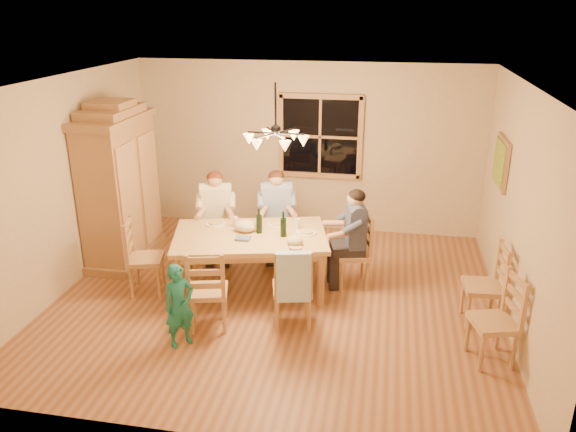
% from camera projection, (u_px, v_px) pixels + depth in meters
% --- Properties ---
extents(floor, '(5.50, 5.50, 0.00)m').
position_uv_depth(floor, '(277.00, 298.00, 7.15)').
color(floor, brown).
rests_on(floor, ground).
extents(ceiling, '(5.50, 5.00, 0.02)m').
position_uv_depth(ceiling, '(275.00, 82.00, 6.19)').
color(ceiling, white).
rests_on(ceiling, wall_back).
extents(wall_back, '(5.50, 0.02, 2.70)m').
position_uv_depth(wall_back, '(308.00, 148.00, 8.97)').
color(wall_back, '#CBB08F').
rests_on(wall_back, floor).
extents(wall_left, '(0.02, 5.00, 2.70)m').
position_uv_depth(wall_left, '(65.00, 185.00, 7.14)').
color(wall_left, '#CBB08F').
rests_on(wall_left, floor).
extents(wall_right, '(0.02, 5.00, 2.70)m').
position_uv_depth(wall_right, '(520.00, 213.00, 6.20)').
color(wall_right, '#CBB08F').
rests_on(wall_right, floor).
extents(window, '(1.30, 0.06, 1.30)m').
position_uv_depth(window, '(320.00, 137.00, 8.83)').
color(window, black).
rests_on(window, wall_back).
extents(painting, '(0.06, 0.78, 0.64)m').
position_uv_depth(painting, '(501.00, 162.00, 7.22)').
color(painting, '#A27846').
rests_on(painting, wall_right).
extents(chandelier, '(0.77, 0.68, 0.71)m').
position_uv_depth(chandelier, '(276.00, 138.00, 6.41)').
color(chandelier, black).
rests_on(chandelier, ceiling).
extents(armoire, '(0.66, 1.40, 2.30)m').
position_uv_depth(armoire, '(120.00, 189.00, 7.92)').
color(armoire, '#A27846').
rests_on(armoire, floor).
extents(dining_table, '(2.15, 1.60, 0.76)m').
position_uv_depth(dining_table, '(250.00, 241.00, 7.18)').
color(dining_table, tan).
rests_on(dining_table, floor).
extents(chair_far_left, '(0.53, 0.51, 0.99)m').
position_uv_depth(chair_far_left, '(218.00, 240.00, 8.13)').
color(chair_far_left, '#9D7445').
rests_on(chair_far_left, floor).
extents(chair_far_right, '(0.53, 0.51, 0.99)m').
position_uv_depth(chair_far_right, '(277.00, 239.00, 8.18)').
color(chair_far_right, '#9D7445').
rests_on(chair_far_right, floor).
extents(chair_near_left, '(0.53, 0.51, 0.99)m').
position_uv_depth(chair_near_left, '(209.00, 303.00, 6.43)').
color(chair_near_left, '#9D7445').
rests_on(chair_near_left, floor).
extents(chair_near_right, '(0.53, 0.51, 0.99)m').
position_uv_depth(chair_near_right, '(292.00, 300.00, 6.48)').
color(chair_near_right, '#9D7445').
rests_on(chair_near_right, floor).
extents(chair_end_left, '(0.51, 0.53, 0.99)m').
position_uv_depth(chair_end_left, '(147.00, 269.00, 7.23)').
color(chair_end_left, '#9D7445').
rests_on(chair_end_left, floor).
extents(chair_end_right, '(0.51, 0.53, 0.99)m').
position_uv_depth(chair_end_right, '(353.00, 264.00, 7.38)').
color(chair_end_right, '#9D7445').
rests_on(chair_end_right, floor).
extents(adult_woman, '(0.47, 0.50, 0.87)m').
position_uv_depth(adult_woman, '(216.00, 205.00, 7.94)').
color(adult_woman, beige).
rests_on(adult_woman, floor).
extents(adult_plaid_man, '(0.47, 0.50, 0.87)m').
position_uv_depth(adult_plaid_man, '(276.00, 204.00, 7.99)').
color(adult_plaid_man, '#345491').
rests_on(adult_plaid_man, floor).
extents(adult_slate_man, '(0.50, 0.47, 0.87)m').
position_uv_depth(adult_slate_man, '(354.00, 226.00, 7.19)').
color(adult_slate_man, '#3C4560').
rests_on(adult_slate_man, floor).
extents(towel, '(0.39, 0.19, 0.58)m').
position_uv_depth(towel, '(293.00, 277.00, 6.16)').
color(towel, '#B1DAF0').
rests_on(towel, chair_near_right).
extents(wine_bottle_a, '(0.08, 0.08, 0.33)m').
position_uv_depth(wine_bottle_a, '(259.00, 221.00, 7.14)').
color(wine_bottle_a, black).
rests_on(wine_bottle_a, dining_table).
extents(wine_bottle_b, '(0.08, 0.08, 0.33)m').
position_uv_depth(wine_bottle_b, '(283.00, 224.00, 7.03)').
color(wine_bottle_b, black).
rests_on(wine_bottle_b, dining_table).
extents(plate_woman, '(0.26, 0.26, 0.02)m').
position_uv_depth(plate_woman, '(215.00, 224.00, 7.46)').
color(plate_woman, white).
rests_on(plate_woman, dining_table).
extents(plate_plaid, '(0.26, 0.26, 0.02)m').
position_uv_depth(plate_plaid, '(278.00, 225.00, 7.44)').
color(plate_plaid, white).
rests_on(plate_plaid, dining_table).
extents(plate_slate, '(0.26, 0.26, 0.02)m').
position_uv_depth(plate_slate, '(306.00, 233.00, 7.16)').
color(plate_slate, white).
rests_on(plate_slate, dining_table).
extents(wine_glass_a, '(0.06, 0.06, 0.14)m').
position_uv_depth(wine_glass_a, '(235.00, 222.00, 7.36)').
color(wine_glass_a, silver).
rests_on(wine_glass_a, dining_table).
extents(wine_glass_b, '(0.06, 0.06, 0.14)m').
position_uv_depth(wine_glass_b, '(297.00, 224.00, 7.29)').
color(wine_glass_b, silver).
rests_on(wine_glass_b, dining_table).
extents(cap, '(0.20, 0.20, 0.11)m').
position_uv_depth(cap, '(295.00, 240.00, 6.82)').
color(cap, tan).
rests_on(cap, dining_table).
extents(napkin, '(0.21, 0.18, 0.03)m').
position_uv_depth(napkin, '(243.00, 238.00, 6.98)').
color(napkin, slate).
rests_on(napkin, dining_table).
extents(cloth_bundle, '(0.28, 0.22, 0.15)m').
position_uv_depth(cloth_bundle, '(245.00, 226.00, 7.21)').
color(cloth_bundle, '#C6B58F').
rests_on(cloth_bundle, dining_table).
extents(child, '(0.40, 0.41, 0.95)m').
position_uv_depth(child, '(179.00, 306.00, 6.02)').
color(child, '#1A776E').
rests_on(child, floor).
extents(chair_spare_front, '(0.52, 0.54, 0.99)m').
position_uv_depth(chair_spare_front, '(491.00, 335.00, 5.80)').
color(chair_spare_front, '#9D7445').
rests_on(chair_spare_front, floor).
extents(chair_spare_back, '(0.45, 0.47, 0.99)m').
position_uv_depth(chair_spare_back, '(481.00, 298.00, 6.52)').
color(chair_spare_back, '#9D7445').
rests_on(chair_spare_back, floor).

